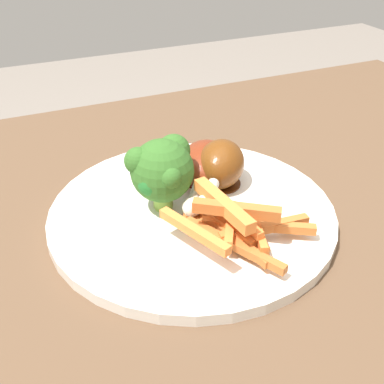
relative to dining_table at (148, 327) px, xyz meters
The scene contains 7 objects.
dining_table is the anchor object (origin of this frame).
dinner_plate 0.13m from the dining_table, 152.00° to the right, with size 0.29×0.29×0.01m, color white.
broccoli_floret_front 0.17m from the dining_table, 129.81° to the right, with size 0.07×0.07×0.08m.
broccoli_floret_middle 0.17m from the dining_table, 126.37° to the right, with size 0.06×0.07×0.07m.
carrot_fries_pile 0.16m from the dining_table, 160.61° to the left, with size 0.13×0.12×0.04m.
chicken_drumstick_near 0.19m from the dining_table, 150.50° to the right, with size 0.10×0.11×0.05m.
chicken_drumstick_far 0.18m from the dining_table, 141.81° to the right, with size 0.10×0.13×0.04m.
Camera 1 is at (0.10, 0.33, 1.02)m, focal length 44.53 mm.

